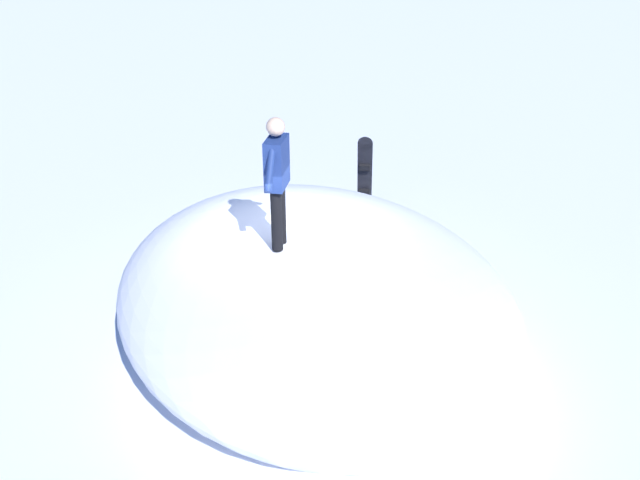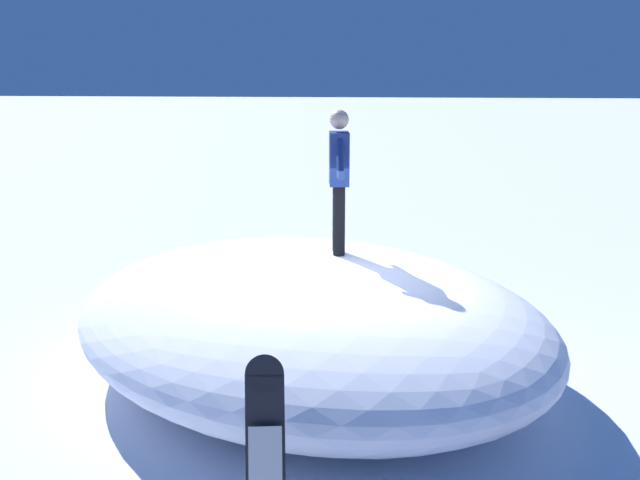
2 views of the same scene
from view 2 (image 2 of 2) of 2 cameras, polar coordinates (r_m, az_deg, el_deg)
The scene contains 4 objects.
ground at distance 8.66m, azimuth 2.47°, elevation -11.63°, with size 240.00×240.00×0.00m, color white.
snow_mound at distance 8.88m, azimuth -1.00°, elevation -5.92°, with size 6.45×5.06×1.47m, color white.
snowboarder_standing at distance 8.72m, azimuth 1.45°, elevation 5.17°, with size 0.29×1.02×1.67m.
snowboard_primary_upright at distance 5.32m, azimuth -4.14°, elevation -17.61°, with size 0.36×0.54×1.67m.
Camera 2 is at (-0.70, 7.88, 3.51)m, focal length 42.22 mm.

